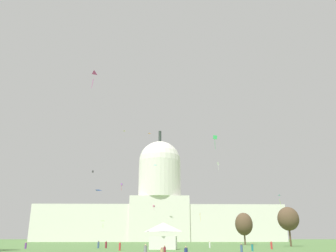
{
  "coord_description": "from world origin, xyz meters",
  "views": [
    {
      "loc": [
        0.69,
        -31.42,
        2.61
      ],
      "look_at": [
        3.49,
        65.87,
        34.25
      ],
      "focal_mm": 36.56,
      "sensor_mm": 36.0,
      "label": 1
    }
  ],
  "objects_px": {
    "person_maroon_near_tree_east": "(106,245)",
    "kite_blue_low": "(96,192)",
    "kite_violet_mid": "(122,184)",
    "kite_pink_low": "(154,206)",
    "person_grey_lawn_far_right": "(145,252)",
    "tree_east_mid": "(288,219)",
    "person_white_near_tent": "(210,245)",
    "kite_orange_high": "(149,134)",
    "person_teal_deep_crowd": "(252,247)",
    "tree_east_far": "(244,224)",
    "person_maroon_aisle_center": "(165,252)",
    "kite_black_mid": "(93,171)",
    "person_denim_back_center": "(242,248)",
    "kite_gold_low": "(200,215)",
    "person_denim_front_right": "(98,245)",
    "kite_white_mid": "(218,164)",
    "kite_yellow_high": "(123,132)",
    "event_tent": "(163,236)",
    "kite_cyan_high": "(155,166)",
    "person_purple_back_right": "(26,246)",
    "kite_green_mid": "(215,139)",
    "kite_turquoise_low": "(281,197)",
    "kite_lime_low": "(103,222)",
    "person_red_mid_left": "(271,245)",
    "person_red_mid_center": "(120,246)",
    "capitol_building": "(159,207)",
    "kite_magenta_mid": "(92,76)"
  },
  "relations": [
    {
      "from": "person_maroon_near_tree_east",
      "to": "kite_green_mid",
      "type": "height_order",
      "value": "kite_green_mid"
    },
    {
      "from": "person_teal_deep_crowd",
      "to": "kite_green_mid",
      "type": "distance_m",
      "value": 25.07
    },
    {
      "from": "kite_orange_high",
      "to": "kite_gold_low",
      "type": "distance_m",
      "value": 47.12
    },
    {
      "from": "kite_pink_low",
      "to": "kite_yellow_high",
      "type": "xyz_separation_m",
      "value": [
        -12.91,
        -18.39,
        28.5
      ]
    },
    {
      "from": "person_maroon_aisle_center",
      "to": "kite_black_mid",
      "type": "relative_size",
      "value": 1.46
    },
    {
      "from": "kite_pink_low",
      "to": "person_grey_lawn_far_right",
      "type": "bearing_deg",
      "value": -124.97
    },
    {
      "from": "person_red_mid_left",
      "to": "person_purple_back_right",
      "type": "bearing_deg",
      "value": -80.45
    },
    {
      "from": "person_maroon_aisle_center",
      "to": "kite_lime_low",
      "type": "relative_size",
      "value": 0.6
    },
    {
      "from": "kite_orange_high",
      "to": "person_teal_deep_crowd",
      "type": "bearing_deg",
      "value": 62.26
    },
    {
      "from": "kite_green_mid",
      "to": "kite_turquoise_low",
      "type": "bearing_deg",
      "value": 95.5
    },
    {
      "from": "kite_cyan_high",
      "to": "person_red_mid_left",
      "type": "bearing_deg",
      "value": 114.21
    },
    {
      "from": "person_white_near_tent",
      "to": "kite_pink_low",
      "type": "xyz_separation_m",
      "value": [
        -14.64,
        65.94,
        14.82
      ]
    },
    {
      "from": "person_denim_back_center",
      "to": "person_teal_deep_crowd",
      "type": "bearing_deg",
      "value": -154.01
    },
    {
      "from": "kite_green_mid",
      "to": "kite_lime_low",
      "type": "xyz_separation_m",
      "value": [
        -33.85,
        57.75,
        -16.45
      ]
    },
    {
      "from": "tree_east_far",
      "to": "person_denim_back_center",
      "type": "height_order",
      "value": "tree_east_far"
    },
    {
      "from": "kite_turquoise_low",
      "to": "kite_lime_low",
      "type": "bearing_deg",
      "value": 64.93
    },
    {
      "from": "kite_white_mid",
      "to": "kite_yellow_high",
      "type": "xyz_separation_m",
      "value": [
        -39.92,
        -5.09,
        12.39
      ]
    },
    {
      "from": "kite_gold_low",
      "to": "kite_violet_mid",
      "type": "bearing_deg",
      "value": 2.4
    },
    {
      "from": "person_purple_back_right",
      "to": "kite_green_mid",
      "type": "distance_m",
      "value": 50.29
    },
    {
      "from": "person_denim_front_right",
      "to": "person_purple_back_right",
      "type": "xyz_separation_m",
      "value": [
        -16.11,
        -3.45,
        -0.1
      ]
    },
    {
      "from": "person_denim_back_center",
      "to": "kite_gold_low",
      "type": "height_order",
      "value": "kite_gold_low"
    },
    {
      "from": "person_white_near_tent",
      "to": "kite_black_mid",
      "type": "xyz_separation_m",
      "value": [
        -44.69,
        77.39,
        32.24
      ]
    },
    {
      "from": "person_white_near_tent",
      "to": "kite_orange_high",
      "type": "xyz_separation_m",
      "value": [
        -17.58,
        71.43,
        49.46
      ]
    },
    {
      "from": "kite_cyan_high",
      "to": "kite_white_mid",
      "type": "height_order",
      "value": "kite_cyan_high"
    },
    {
      "from": "person_white_near_tent",
      "to": "person_denim_front_right",
      "type": "distance_m",
      "value": 27.13
    },
    {
      "from": "person_red_mid_left",
      "to": "kite_black_mid",
      "type": "height_order",
      "value": "kite_black_mid"
    },
    {
      "from": "person_teal_deep_crowd",
      "to": "kite_pink_low",
      "type": "height_order",
      "value": "kite_pink_low"
    },
    {
      "from": "kite_violet_mid",
      "to": "kite_orange_high",
      "type": "xyz_separation_m",
      "value": [
        11.24,
        8.49,
        25.6
      ]
    },
    {
      "from": "person_white_near_tent",
      "to": "kite_orange_high",
      "type": "bearing_deg",
      "value": 160.0
    },
    {
      "from": "person_denim_front_right",
      "to": "person_denim_back_center",
      "type": "bearing_deg",
      "value": -77.85
    },
    {
      "from": "tree_east_mid",
      "to": "person_denim_front_right",
      "type": "height_order",
      "value": "tree_east_mid"
    },
    {
      "from": "person_teal_deep_crowd",
      "to": "kite_white_mid",
      "type": "relative_size",
      "value": 0.4
    },
    {
      "from": "person_denim_front_right",
      "to": "kite_pink_low",
      "type": "height_order",
      "value": "kite_pink_low"
    },
    {
      "from": "person_grey_lawn_far_right",
      "to": "person_red_mid_center",
      "type": "relative_size",
      "value": 1.01
    },
    {
      "from": "person_red_mid_left",
      "to": "kite_pink_low",
      "type": "distance_m",
      "value": 80.61
    },
    {
      "from": "event_tent",
      "to": "kite_pink_low",
      "type": "height_order",
      "value": "kite_pink_low"
    },
    {
      "from": "kite_cyan_high",
      "to": "kite_yellow_high",
      "type": "relative_size",
      "value": 1.32
    },
    {
      "from": "person_white_near_tent",
      "to": "person_red_mid_center",
      "type": "relative_size",
      "value": 0.97
    },
    {
      "from": "person_maroon_near_tree_east",
      "to": "kite_blue_low",
      "type": "xyz_separation_m",
      "value": [
        0.3,
        -19.55,
        10.24
      ]
    },
    {
      "from": "tree_east_mid",
      "to": "kite_magenta_mid",
      "type": "bearing_deg",
      "value": -140.65
    },
    {
      "from": "person_grey_lawn_far_right",
      "to": "person_maroon_near_tree_east",
      "type": "relative_size",
      "value": 1.01
    },
    {
      "from": "tree_east_mid",
      "to": "kite_blue_low",
      "type": "relative_size",
      "value": 7.6
    },
    {
      "from": "capitol_building",
      "to": "kite_orange_high",
      "type": "relative_size",
      "value": 87.76
    },
    {
      "from": "person_maroon_aisle_center",
      "to": "kite_turquoise_low",
      "type": "relative_size",
      "value": 0.45
    },
    {
      "from": "tree_east_far",
      "to": "kite_black_mid",
      "type": "xyz_separation_m",
      "value": [
        -62.31,
        41.2,
        26.06
      ]
    },
    {
      "from": "kite_blue_low",
      "to": "kite_violet_mid",
      "type": "relative_size",
      "value": 0.45
    },
    {
      "from": "person_teal_deep_crowd",
      "to": "tree_east_far",
      "type": "bearing_deg",
      "value": -87.1
    },
    {
      "from": "person_teal_deep_crowd",
      "to": "kite_magenta_mid",
      "type": "xyz_separation_m",
      "value": [
        -31.62,
        -9.62,
        31.67
      ]
    },
    {
      "from": "event_tent",
      "to": "person_white_near_tent",
      "type": "relative_size",
      "value": 4.05
    },
    {
      "from": "person_denim_back_center",
      "to": "kite_white_mid",
      "type": "relative_size",
      "value": 0.41
    }
  ]
}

